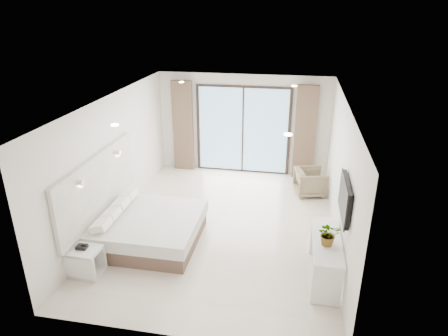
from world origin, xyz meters
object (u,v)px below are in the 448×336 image
(nightstand, at_px, (86,261))
(bed, at_px, (148,229))
(console_desk, at_px, (326,250))
(armchair, at_px, (311,181))

(nightstand, bearing_deg, bed, 62.46)
(console_desk, height_order, armchair, console_desk)
(nightstand, xyz_separation_m, console_desk, (4.06, 0.64, 0.31))
(nightstand, xyz_separation_m, armchair, (3.87, 3.92, 0.11))
(bed, bearing_deg, armchair, 40.96)
(console_desk, bearing_deg, nightstand, -171.09)
(console_desk, bearing_deg, armchair, 93.31)
(console_desk, bearing_deg, bed, 171.00)
(nightstand, relative_size, console_desk, 0.38)
(bed, distance_m, nightstand, 1.36)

